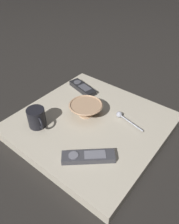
{
  "coord_description": "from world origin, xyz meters",
  "views": [
    {
      "loc": [
        -0.44,
        0.56,
        0.67
      ],
      "look_at": [
        0.03,
        -0.02,
        0.07
      ],
      "focal_mm": 34.59,
      "sensor_mm": 36.0,
      "label": 1
    }
  ],
  "objects_px": {
    "cereal_bowl": "(86,109)",
    "tv_remote_far": "(82,88)",
    "teaspoon": "(121,116)",
    "coffee_mug": "(37,118)",
    "tv_remote_near": "(88,157)"
  },
  "relations": [
    {
      "from": "teaspoon",
      "to": "tv_remote_far",
      "type": "height_order",
      "value": "same"
    },
    {
      "from": "cereal_bowl",
      "to": "coffee_mug",
      "type": "relative_size",
      "value": 1.46
    },
    {
      "from": "cereal_bowl",
      "to": "tv_remote_near",
      "type": "xyz_separation_m",
      "value": [
        -0.17,
        0.19,
        -0.02
      ]
    },
    {
      "from": "teaspoon",
      "to": "cereal_bowl",
      "type": "bearing_deg",
      "value": 29.22
    },
    {
      "from": "tv_remote_near",
      "to": "tv_remote_far",
      "type": "xyz_separation_m",
      "value": [
        0.31,
        -0.34,
        0.0
      ]
    },
    {
      "from": "cereal_bowl",
      "to": "teaspoon",
      "type": "bearing_deg",
      "value": -150.78
    },
    {
      "from": "cereal_bowl",
      "to": "tv_remote_far",
      "type": "bearing_deg",
      "value": -45.64
    },
    {
      "from": "coffee_mug",
      "to": "teaspoon",
      "type": "distance_m",
      "value": 0.36
    },
    {
      "from": "cereal_bowl",
      "to": "coffee_mug",
      "type": "bearing_deg",
      "value": 57.95
    },
    {
      "from": "tv_remote_near",
      "to": "coffee_mug",
      "type": "bearing_deg",
      "value": -1.15
    },
    {
      "from": "tv_remote_near",
      "to": "teaspoon",
      "type": "bearing_deg",
      "value": -84.36
    },
    {
      "from": "teaspoon",
      "to": "tv_remote_far",
      "type": "xyz_separation_m",
      "value": [
        0.28,
        -0.07,
        -0.0
      ]
    },
    {
      "from": "tv_remote_far",
      "to": "teaspoon",
      "type": "bearing_deg",
      "value": 166.21
    },
    {
      "from": "cereal_bowl",
      "to": "tv_remote_far",
      "type": "xyz_separation_m",
      "value": [
        0.14,
        -0.15,
        -0.02
      ]
    },
    {
      "from": "teaspoon",
      "to": "tv_remote_far",
      "type": "bearing_deg",
      "value": -13.79
    }
  ]
}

